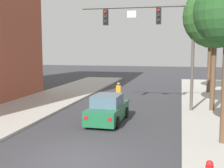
{
  "coord_description": "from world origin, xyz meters",
  "views": [
    {
      "loc": [
        3.88,
        -10.57,
        4.23
      ],
      "look_at": [
        -0.32,
        7.57,
        2.0
      ],
      "focal_mm": 47.91,
      "sensor_mm": 36.0,
      "label": 1
    }
  ],
  "objects_px": {
    "car_lead_green": "(108,109)",
    "street_tree_third": "(211,24)",
    "traffic_signal_mast": "(159,31)",
    "pedestrian_crossing_road": "(119,92)",
    "street_tree_second": "(215,17)"
  },
  "relations": [
    {
      "from": "car_lead_green",
      "to": "street_tree_third",
      "type": "bearing_deg",
      "value": 62.42
    },
    {
      "from": "traffic_signal_mast",
      "to": "car_lead_green",
      "type": "relative_size",
      "value": 1.78
    },
    {
      "from": "traffic_signal_mast",
      "to": "car_lead_green",
      "type": "bearing_deg",
      "value": -125.07
    },
    {
      "from": "traffic_signal_mast",
      "to": "pedestrian_crossing_road",
      "type": "distance_m",
      "value": 5.83
    },
    {
      "from": "street_tree_second",
      "to": "street_tree_third",
      "type": "height_order",
      "value": "street_tree_third"
    },
    {
      "from": "traffic_signal_mast",
      "to": "car_lead_green",
      "type": "xyz_separation_m",
      "value": [
        -2.6,
        -3.7,
        -4.67
      ]
    },
    {
      "from": "car_lead_green",
      "to": "pedestrian_crossing_road",
      "type": "distance_m",
      "value": 5.74
    },
    {
      "from": "pedestrian_crossing_road",
      "to": "street_tree_second",
      "type": "distance_m",
      "value": 8.71
    },
    {
      "from": "traffic_signal_mast",
      "to": "street_tree_second",
      "type": "xyz_separation_m",
      "value": [
        3.52,
        0.32,
        0.86
      ]
    },
    {
      "from": "car_lead_green",
      "to": "pedestrian_crossing_road",
      "type": "relative_size",
      "value": 2.59
    },
    {
      "from": "street_tree_third",
      "to": "street_tree_second",
      "type": "bearing_deg",
      "value": -93.13
    },
    {
      "from": "street_tree_second",
      "to": "street_tree_third",
      "type": "bearing_deg",
      "value": 86.87
    },
    {
      "from": "car_lead_green",
      "to": "pedestrian_crossing_road",
      "type": "xyz_separation_m",
      "value": [
        -0.55,
        5.71,
        0.19
      ]
    },
    {
      "from": "pedestrian_crossing_road",
      "to": "street_tree_third",
      "type": "distance_m",
      "value": 11.38
    },
    {
      "from": "car_lead_green",
      "to": "street_tree_second",
      "type": "relative_size",
      "value": 0.52
    }
  ]
}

